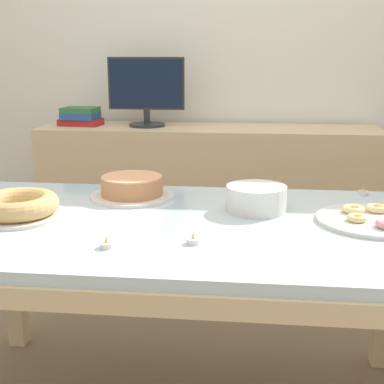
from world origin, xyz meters
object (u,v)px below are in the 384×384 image
at_px(cake_chocolate_round, 132,188).
at_px(pastry_platter, 375,219).
at_px(cake_golden_bundt, 17,206).
at_px(plate_stack, 256,198).
at_px(tealight_near_cakes, 363,193).
at_px(tealight_left_edge, 107,245).
at_px(book_stack, 81,117).
at_px(computer_monitor, 146,92).
at_px(tealight_right_edge, 193,240).

height_order(cake_chocolate_round, pastry_platter, cake_chocolate_round).
relative_size(cake_chocolate_round, cake_golden_bundt, 1.04).
bearing_deg(cake_golden_bundt, plate_stack, 11.47).
distance_m(cake_golden_bundt, pastry_platter, 1.18).
distance_m(cake_chocolate_round, cake_golden_bundt, 0.44).
relative_size(tealight_near_cakes, tealight_left_edge, 1.00).
xyz_separation_m(cake_golden_bundt, plate_stack, (0.80, 0.16, 0.01)).
distance_m(tealight_near_cakes, tealight_left_edge, 1.08).
distance_m(book_stack, tealight_left_edge, 1.67).
bearing_deg(plate_stack, book_stack, 130.74).
distance_m(computer_monitor, tealight_left_edge, 1.60).
bearing_deg(cake_golden_bundt, computer_monitor, 81.60).
bearing_deg(cake_chocolate_round, pastry_platter, -14.60).
bearing_deg(computer_monitor, cake_golden_bundt, -98.40).
relative_size(pastry_platter, plate_stack, 1.77).
xyz_separation_m(cake_chocolate_round, tealight_right_edge, (0.29, -0.49, -0.03)).
relative_size(computer_monitor, tealight_near_cakes, 10.60).
distance_m(computer_monitor, cake_golden_bundt, 1.35).
bearing_deg(tealight_near_cakes, cake_chocolate_round, -171.38).
relative_size(plate_stack, tealight_left_edge, 5.25).
distance_m(cake_golden_bundt, tealight_left_edge, 0.45).
xyz_separation_m(pastry_platter, tealight_left_edge, (-0.80, -0.33, -0.00)).
xyz_separation_m(book_stack, pastry_platter, (1.37, -1.23, -0.18)).
bearing_deg(cake_golden_bundt, cake_chocolate_round, 41.88).
xyz_separation_m(cake_golden_bundt, tealight_near_cakes, (1.21, 0.43, -0.03)).
xyz_separation_m(plate_stack, tealight_near_cakes, (0.42, 0.27, -0.03)).
height_order(computer_monitor, tealight_right_edge, computer_monitor).
bearing_deg(tealight_near_cakes, cake_golden_bundt, -160.59).
height_order(pastry_platter, tealight_left_edge, same).
bearing_deg(cake_chocolate_round, tealight_right_edge, -59.60).
xyz_separation_m(book_stack, tealight_near_cakes, (1.40, -0.88, -0.18)).
relative_size(book_stack, cake_golden_bundt, 0.78).
bearing_deg(cake_chocolate_round, computer_monitor, 97.55).
distance_m(cake_chocolate_round, tealight_right_edge, 0.57).
xyz_separation_m(computer_monitor, cake_chocolate_round, (0.13, -1.01, -0.29)).
bearing_deg(pastry_platter, plate_stack, 166.67).
bearing_deg(tealight_near_cakes, computer_monitor, 139.30).
bearing_deg(pastry_platter, book_stack, 137.94).
relative_size(cake_chocolate_round, plate_stack, 1.52).
distance_m(plate_stack, tealight_right_edge, 0.40).
bearing_deg(tealight_right_edge, cake_golden_bundt, 162.27).
height_order(book_stack, pastry_platter, book_stack).
bearing_deg(cake_golden_bundt, pastry_platter, 3.44).
bearing_deg(tealight_near_cakes, book_stack, 147.92).
xyz_separation_m(pastry_platter, tealight_near_cakes, (0.03, 0.36, -0.00)).
bearing_deg(computer_monitor, tealight_left_edge, -83.38).
bearing_deg(book_stack, pastry_platter, -42.06).
bearing_deg(tealight_left_edge, cake_chocolate_round, 94.92).
height_order(tealight_near_cakes, tealight_right_edge, same).
bearing_deg(cake_chocolate_round, tealight_left_edge, -85.08).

